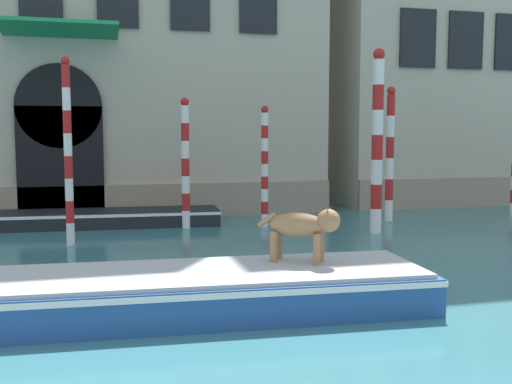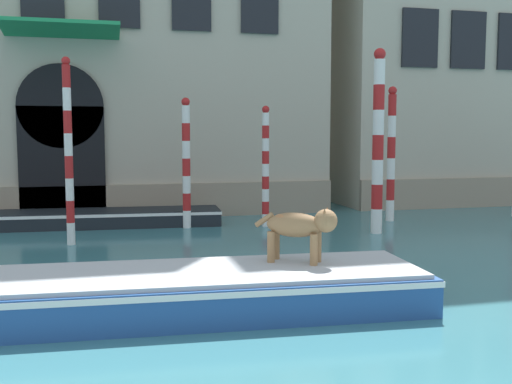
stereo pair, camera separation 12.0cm
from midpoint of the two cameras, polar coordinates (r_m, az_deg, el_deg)
boat_foreground at (r=8.65m, az=-6.31°, el=-9.28°), size 6.89×2.35×0.60m
dog_on_deck at (r=8.99m, az=4.13°, el=-3.25°), size 1.12×0.82×0.85m
boat_moored_near_palazzo at (r=16.88m, az=-14.87°, el=-2.40°), size 6.58×1.88×0.43m
mooring_pole_0 at (r=16.02m, az=-6.95°, el=2.79°), size 0.22×0.22×3.47m
mooring_pole_1 at (r=14.10m, az=-17.70°, el=3.71°), size 0.19×0.19×4.22m
mooring_pole_2 at (r=16.16m, az=0.62°, el=2.49°), size 0.20×0.20×3.26m
mooring_pole_3 at (r=15.35m, az=11.26°, el=4.78°), size 0.29×0.29×4.62m
mooring_pole_5 at (r=17.63m, az=12.44°, el=3.60°), size 0.24×0.24×3.85m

